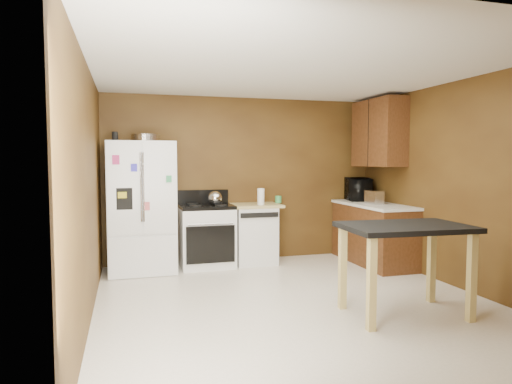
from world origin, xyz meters
name	(u,v)px	position (x,y,z in m)	size (l,w,h in m)	color
floor	(295,302)	(0.00, 0.00, 0.00)	(4.50, 4.50, 0.00)	white
ceiling	(296,70)	(0.00, 0.00, 2.50)	(4.50, 4.50, 0.00)	white
wall_back	(244,179)	(0.00, 2.25, 1.25)	(4.20, 4.20, 0.00)	#573C17
wall_front	(429,209)	(0.00, -2.25, 1.25)	(4.20, 4.20, 0.00)	#573C17
wall_left	(88,191)	(-2.10, 0.00, 1.25)	(4.50, 4.50, 0.00)	#573C17
wall_right	(459,185)	(2.10, 0.00, 1.25)	(4.50, 4.50, 0.00)	#573C17
roasting_pan	(145,138)	(-1.48, 1.90, 1.85)	(0.40, 0.40, 0.10)	silver
pen_cup	(115,136)	(-1.88, 1.72, 1.86)	(0.08, 0.08, 0.12)	black
kettle	(215,198)	(-0.53, 1.83, 1.00)	(0.20, 0.20, 0.20)	silver
paper_towel	(261,197)	(0.16, 1.83, 1.01)	(0.10, 0.10, 0.24)	white
green_canister	(278,199)	(0.50, 2.04, 0.94)	(0.10, 0.10, 0.11)	#3B9B52
toaster	(374,197)	(1.77, 1.39, 1.00)	(0.16, 0.27, 0.20)	silver
microwave	(357,190)	(1.84, 2.02, 1.07)	(0.60, 0.41, 0.33)	black
refrigerator	(142,207)	(-1.55, 1.86, 0.90)	(0.90, 0.80, 1.80)	white
gas_range	(207,235)	(-0.64, 1.92, 0.46)	(0.76, 0.68, 1.10)	white
dishwasher	(254,233)	(0.08, 1.95, 0.45)	(0.78, 0.63, 0.89)	white
right_cabinets	(375,203)	(1.84, 1.48, 0.91)	(0.63, 1.58, 2.45)	brown
island	(405,239)	(0.90, -0.69, 0.77)	(1.25, 0.87, 0.91)	black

